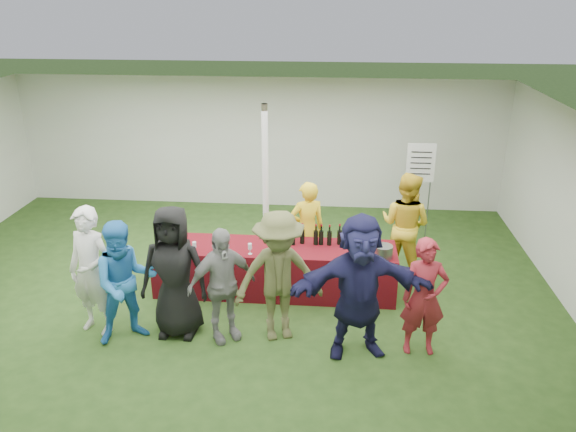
# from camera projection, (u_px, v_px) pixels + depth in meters

# --- Properties ---
(ground) EXTENTS (60.00, 60.00, 0.00)m
(ground) POSITION_uv_depth(u_px,v_px,m) (224.00, 298.00, 8.41)
(ground) COLOR #284719
(ground) RESTS_ON ground
(tent) EXTENTS (10.00, 10.00, 10.00)m
(tent) POSITION_uv_depth(u_px,v_px,m) (266.00, 188.00, 8.97)
(tent) COLOR white
(tent) RESTS_ON ground
(serving_table) EXTENTS (3.60, 0.80, 0.75)m
(serving_table) POSITION_uv_depth(u_px,v_px,m) (275.00, 269.00, 8.48)
(serving_table) COLOR #640A0D
(serving_table) RESTS_ON ground
(wine_bottles) EXTENTS (0.76, 0.15, 0.32)m
(wine_bottles) POSITION_uv_depth(u_px,v_px,m) (317.00, 237.00, 8.38)
(wine_bottles) COLOR black
(wine_bottles) RESTS_ON serving_table
(wine_glasses) EXTENTS (1.15, 0.09, 0.16)m
(wine_glasses) POSITION_uv_depth(u_px,v_px,m) (207.00, 245.00, 8.12)
(wine_glasses) COLOR silver
(wine_glasses) RESTS_ON serving_table
(water_bottle) EXTENTS (0.07, 0.07, 0.23)m
(water_bottle) POSITION_uv_depth(u_px,v_px,m) (281.00, 238.00, 8.37)
(water_bottle) COLOR silver
(water_bottle) RESTS_ON serving_table
(bar_towel) EXTENTS (0.25, 0.18, 0.03)m
(bar_towel) POSITION_uv_depth(u_px,v_px,m) (379.00, 248.00, 8.26)
(bar_towel) COLOR white
(bar_towel) RESTS_ON serving_table
(dump_bucket) EXTENTS (0.27, 0.27, 0.18)m
(dump_bucket) POSITION_uv_depth(u_px,v_px,m) (383.00, 252.00, 7.98)
(dump_bucket) COLOR slate
(dump_bucket) RESTS_ON serving_table
(wine_list_sign) EXTENTS (0.50, 0.03, 1.80)m
(wine_list_sign) POSITION_uv_depth(u_px,v_px,m) (420.00, 170.00, 9.99)
(wine_list_sign) COLOR slate
(wine_list_sign) RESTS_ON ground
(staff_pourer) EXTENTS (0.67, 0.55, 1.58)m
(staff_pourer) POSITION_uv_depth(u_px,v_px,m) (307.00, 230.00, 8.83)
(staff_pourer) COLOR yellow
(staff_pourer) RESTS_ON ground
(staff_back) EXTENTS (1.05, 0.99, 1.71)m
(staff_back) POSITION_uv_depth(u_px,v_px,m) (405.00, 225.00, 8.85)
(staff_back) COLOR gold
(staff_back) RESTS_ON ground
(customer_0) EXTENTS (0.73, 0.58, 1.77)m
(customer_0) POSITION_uv_depth(u_px,v_px,m) (91.00, 271.00, 7.32)
(customer_0) COLOR silver
(customer_0) RESTS_ON ground
(customer_1) EXTENTS (1.01, 0.94, 1.66)m
(customer_1) POSITION_uv_depth(u_px,v_px,m) (125.00, 282.00, 7.16)
(customer_1) COLOR #2572BD
(customer_1) RESTS_ON ground
(customer_2) EXTENTS (0.89, 0.59, 1.81)m
(customer_2) POSITION_uv_depth(u_px,v_px,m) (174.00, 272.00, 7.26)
(customer_2) COLOR black
(customer_2) RESTS_ON ground
(customer_3) EXTENTS (0.98, 0.83, 1.57)m
(customer_3) POSITION_uv_depth(u_px,v_px,m) (222.00, 285.00, 7.18)
(customer_3) COLOR gray
(customer_3) RESTS_ON ground
(customer_4) EXTENTS (1.30, 0.98, 1.78)m
(customer_4) POSITION_uv_depth(u_px,v_px,m) (279.00, 277.00, 7.17)
(customer_4) COLOR brown
(customer_4) RESTS_ON ground
(customer_5) EXTENTS (1.82, 0.87, 1.88)m
(customer_5) POSITION_uv_depth(u_px,v_px,m) (359.00, 286.00, 6.83)
(customer_5) COLOR #1A1A42
(customer_5) RESTS_ON ground
(customer_6) EXTENTS (0.59, 0.41, 1.55)m
(customer_6) POSITION_uv_depth(u_px,v_px,m) (424.00, 297.00, 6.91)
(customer_6) COLOR maroon
(customer_6) RESTS_ON ground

